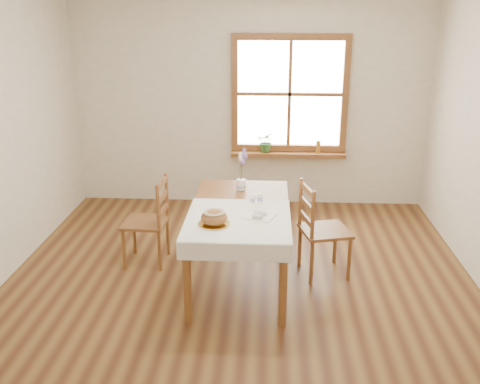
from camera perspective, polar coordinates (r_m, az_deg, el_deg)
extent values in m
plane|color=brown|center=(4.96, -0.20, -11.01)|extent=(5.00, 5.00, 0.00)
cube|color=white|center=(6.89, 1.05, 9.25)|extent=(4.50, 0.10, 2.60)
cube|color=white|center=(2.16, -4.34, -14.75)|extent=(4.50, 0.10, 2.60)
cube|color=#925B2D|center=(6.75, 5.50, 16.14)|extent=(1.46, 0.08, 0.08)
cube|color=#925B2D|center=(6.96, 5.14, 4.74)|extent=(1.46, 0.08, 0.08)
cube|color=#925B2D|center=(6.83, -0.58, 10.45)|extent=(0.08, 0.08, 1.30)
cube|color=#925B2D|center=(6.88, 11.15, 10.15)|extent=(0.08, 0.08, 1.30)
cube|color=#925B2D|center=(6.82, 5.31, 10.35)|extent=(0.04, 0.06, 1.30)
cube|color=#925B2D|center=(6.82, 5.31, 10.35)|extent=(1.30, 0.06, 0.04)
cube|color=white|center=(6.85, 5.31, 10.39)|extent=(1.30, 0.01, 1.30)
cube|color=#925B2D|center=(6.92, 5.13, 4.05)|extent=(1.46, 0.20, 0.05)
cube|color=#925B2D|center=(4.92, 0.00, -1.92)|extent=(0.90, 1.60, 0.05)
cylinder|color=#925B2D|center=(4.45, -5.64, -9.79)|extent=(0.07, 0.07, 0.70)
cylinder|color=#925B2D|center=(4.40, 4.60, -10.09)|extent=(0.07, 0.07, 0.70)
cylinder|color=#925B2D|center=(5.77, -3.45, -2.64)|extent=(0.07, 0.07, 0.70)
cylinder|color=#925B2D|center=(5.74, 4.31, -2.80)|extent=(0.07, 0.07, 0.70)
cube|color=white|center=(4.62, -0.21, -2.94)|extent=(0.91, 0.99, 0.01)
cylinder|color=white|center=(4.51, -2.76, -3.43)|extent=(0.28, 0.28, 0.01)
ellipsoid|color=#9B6137|center=(4.48, -2.78, -2.61)|extent=(0.23, 0.23, 0.12)
cube|color=white|center=(4.67, 2.09, -2.58)|extent=(0.32, 0.29, 0.01)
cylinder|color=white|center=(4.97, 1.35, -0.74)|extent=(0.06, 0.06, 0.09)
cylinder|color=white|center=(4.98, 2.12, -0.61)|extent=(0.07, 0.07, 0.10)
cylinder|color=white|center=(5.34, 0.11, 0.72)|extent=(0.12, 0.12, 0.10)
imported|color=#356729|center=(6.89, 2.84, 5.13)|extent=(0.30, 0.32, 0.21)
cylinder|color=#AE7020|center=(6.92, 8.34, 4.83)|extent=(0.07, 0.07, 0.16)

